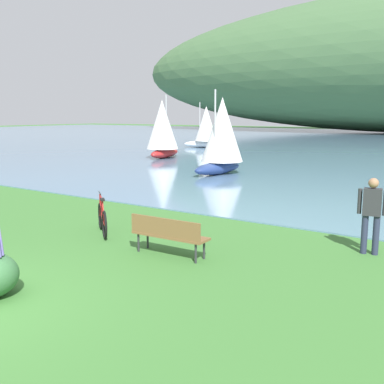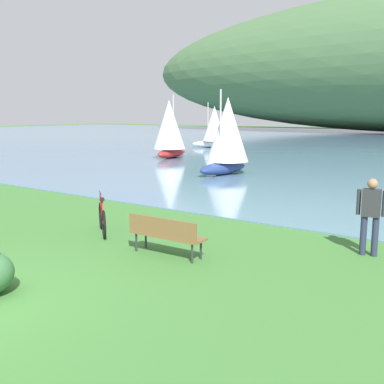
{
  "view_description": "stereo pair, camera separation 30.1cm",
  "coord_description": "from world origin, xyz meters",
  "px_view_note": "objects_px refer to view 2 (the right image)",
  "views": [
    {
      "loc": [
        7.02,
        -3.55,
        3.09
      ],
      "look_at": [
        0.23,
        6.51,
        1.0
      ],
      "focal_mm": 42.76,
      "sensor_mm": 36.0,
      "label": 1
    },
    {
      "loc": [
        7.27,
        -3.38,
        3.09
      ],
      "look_at": [
        0.23,
        6.51,
        1.0
      ],
      "focal_mm": 42.76,
      "sensor_mm": 36.0,
      "label": 2
    }
  ],
  "objects_px": {
    "park_bench_near_camera": "(165,233)",
    "person_at_shoreline": "(371,212)",
    "sailboat_far_off": "(227,135)",
    "sailboat_toward_hillside": "(170,128)",
    "sailboat_nearest_to_shore": "(214,126)",
    "bicycle_leaning_near_bench": "(102,218)"
  },
  "relations": [
    {
      "from": "bicycle_leaning_near_bench",
      "to": "sailboat_nearest_to_shore",
      "type": "bearing_deg",
      "value": 117.25
    },
    {
      "from": "bicycle_leaning_near_bench",
      "to": "person_at_shoreline",
      "type": "height_order",
      "value": "person_at_shoreline"
    },
    {
      "from": "park_bench_near_camera",
      "to": "sailboat_nearest_to_shore",
      "type": "distance_m",
      "value": 32.02
    },
    {
      "from": "park_bench_near_camera",
      "to": "sailboat_far_off",
      "type": "height_order",
      "value": "sailboat_far_off"
    },
    {
      "from": "sailboat_toward_hillside",
      "to": "sailboat_far_off",
      "type": "height_order",
      "value": "sailboat_toward_hillside"
    },
    {
      "from": "park_bench_near_camera",
      "to": "bicycle_leaning_near_bench",
      "type": "bearing_deg",
      "value": 167.67
    },
    {
      "from": "bicycle_leaning_near_bench",
      "to": "person_at_shoreline",
      "type": "distance_m",
      "value": 6.53
    },
    {
      "from": "sailboat_nearest_to_shore",
      "to": "sailboat_toward_hillside",
      "type": "xyz_separation_m",
      "value": [
        2.85,
        -10.06,
        0.13
      ]
    },
    {
      "from": "person_at_shoreline",
      "to": "sailboat_toward_hillside",
      "type": "height_order",
      "value": "sailboat_toward_hillside"
    },
    {
      "from": "sailboat_toward_hillside",
      "to": "sailboat_far_off",
      "type": "distance_m",
      "value": 9.03
    },
    {
      "from": "bicycle_leaning_near_bench",
      "to": "sailboat_far_off",
      "type": "relative_size",
      "value": 0.33
    },
    {
      "from": "bicycle_leaning_near_bench",
      "to": "sailboat_toward_hillside",
      "type": "height_order",
      "value": "sailboat_toward_hillside"
    },
    {
      "from": "park_bench_near_camera",
      "to": "sailboat_far_off",
      "type": "bearing_deg",
      "value": 115.6
    },
    {
      "from": "bicycle_leaning_near_bench",
      "to": "sailboat_toward_hillside",
      "type": "relative_size",
      "value": 0.32
    },
    {
      "from": "park_bench_near_camera",
      "to": "person_at_shoreline",
      "type": "xyz_separation_m",
      "value": [
        3.61,
        2.62,
        0.46
      ]
    },
    {
      "from": "sailboat_nearest_to_shore",
      "to": "park_bench_near_camera",
      "type": "bearing_deg",
      "value": -59.14
    },
    {
      "from": "person_at_shoreline",
      "to": "park_bench_near_camera",
      "type": "bearing_deg",
      "value": -144.03
    },
    {
      "from": "bicycle_leaning_near_bench",
      "to": "park_bench_near_camera",
      "type": "bearing_deg",
      "value": -12.33
    },
    {
      "from": "bicycle_leaning_near_bench",
      "to": "sailboat_toward_hillside",
      "type": "xyz_separation_m",
      "value": [
        -11.0,
        16.84,
        1.68
      ]
    },
    {
      "from": "park_bench_near_camera",
      "to": "sailboat_far_off",
      "type": "relative_size",
      "value": 0.43
    },
    {
      "from": "sailboat_nearest_to_shore",
      "to": "sailboat_far_off",
      "type": "distance_m",
      "value": 18.25
    },
    {
      "from": "bicycle_leaning_near_bench",
      "to": "sailboat_far_off",
      "type": "distance_m",
      "value": 12.51
    }
  ]
}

